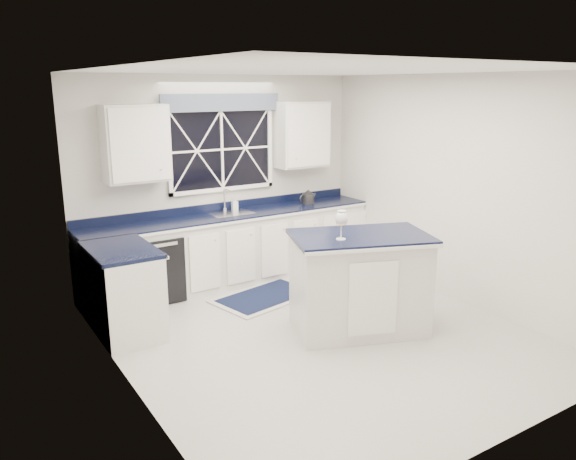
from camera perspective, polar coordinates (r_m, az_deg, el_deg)
ground at (r=6.07m, az=3.11°, el=-10.49°), size 4.50×4.50×0.00m
back_wall at (r=7.54m, az=-6.80°, el=5.13°), size 4.00×0.10×2.70m
base_cabinets at (r=7.19m, az=-7.33°, el=-2.70°), size 3.99×1.60×0.90m
countertop at (r=7.36m, az=-5.68°, el=1.52°), size 3.98×0.64×0.04m
dishwasher at (r=7.08m, az=-13.54°, el=-3.62°), size 0.60×0.58×0.82m
window at (r=7.43m, az=-6.75°, el=8.74°), size 1.65×0.09×1.26m
upper_cabinets at (r=7.32m, az=-6.34°, el=9.21°), size 3.10×0.34×0.90m
faucet at (r=7.49m, az=-6.39°, el=3.13°), size 0.05×0.20×0.30m
island at (r=6.02m, az=7.25°, el=-5.32°), size 1.63×1.29×1.06m
rug at (r=7.04m, az=-2.29°, el=-6.75°), size 1.40×1.02×0.02m
kettle at (r=7.94m, az=2.04°, el=3.36°), size 0.28×0.17×0.20m
wine_glass at (r=5.61m, az=5.45°, el=1.06°), size 0.13×0.13×0.30m
soap_bottle at (r=7.59m, az=-5.45°, el=2.72°), size 0.08×0.08×0.16m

